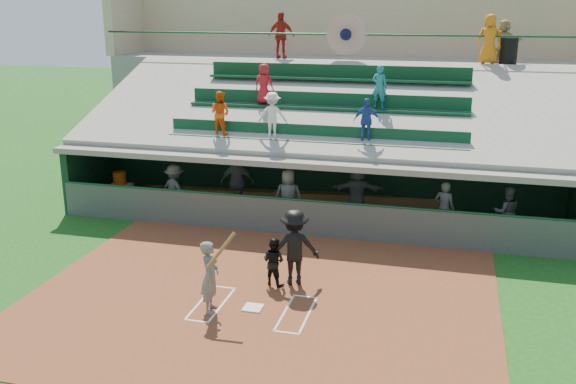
% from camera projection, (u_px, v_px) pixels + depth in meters
% --- Properties ---
extents(ground, '(100.00, 100.00, 0.00)m').
position_uv_depth(ground, '(253.00, 309.00, 14.73)').
color(ground, '#154914').
rests_on(ground, ground).
extents(dirt_slab, '(11.00, 9.00, 0.02)m').
position_uv_depth(dirt_slab, '(259.00, 299.00, 15.19)').
color(dirt_slab, brown).
rests_on(dirt_slab, ground).
extents(home_plate, '(0.43, 0.43, 0.03)m').
position_uv_depth(home_plate, '(253.00, 308.00, 14.72)').
color(home_plate, silver).
rests_on(home_plate, dirt_slab).
extents(batters_box_chalk, '(2.65, 1.85, 0.01)m').
position_uv_depth(batters_box_chalk, '(253.00, 308.00, 14.73)').
color(batters_box_chalk, white).
rests_on(batters_box_chalk, dirt_slab).
extents(dugout_floor, '(16.00, 3.50, 0.04)m').
position_uv_depth(dugout_floor, '(315.00, 217.00, 20.99)').
color(dugout_floor, gray).
rests_on(dugout_floor, ground).
extents(concourse_slab, '(20.00, 3.00, 4.60)m').
position_uv_depth(concourse_slab, '(350.00, 114.00, 26.61)').
color(concourse_slab, gray).
rests_on(concourse_slab, ground).
extents(grandstand, '(20.40, 10.40, 7.80)m').
position_uv_depth(grandstand, '(337.00, 128.00, 23.84)').
color(grandstand, '#4C514C').
rests_on(grandstand, ground).
extents(batter_at_plate, '(0.88, 0.76, 1.95)m').
position_uv_depth(batter_at_plate, '(210.00, 276.00, 14.37)').
color(batter_at_plate, '#5B5D58').
rests_on(batter_at_plate, dirt_slab).
extents(catcher, '(0.70, 0.62, 1.22)m').
position_uv_depth(catcher, '(274.00, 261.00, 15.82)').
color(catcher, black).
rests_on(catcher, dirt_slab).
extents(home_umpire, '(1.41, 1.09, 1.92)m').
position_uv_depth(home_umpire, '(294.00, 247.00, 15.79)').
color(home_umpire, black).
rests_on(home_umpire, dirt_slab).
extents(dugout_bench, '(13.26, 1.91, 0.40)m').
position_uv_depth(dugout_bench, '(329.00, 199.00, 22.18)').
color(dugout_bench, olive).
rests_on(dugout_bench, dugout_floor).
extents(white_table, '(0.87, 0.72, 0.67)m').
position_uv_depth(white_table, '(122.00, 194.00, 22.27)').
color(white_table, silver).
rests_on(white_table, dugout_floor).
extents(water_cooler, '(0.45, 0.45, 0.45)m').
position_uv_depth(water_cooler, '(119.00, 178.00, 22.18)').
color(water_cooler, '#C44D0B').
rests_on(water_cooler, white_table).
extents(dugout_player_a, '(1.24, 1.01, 1.68)m').
position_uv_depth(dugout_player_a, '(175.00, 190.00, 20.99)').
color(dugout_player_a, '#525450').
rests_on(dugout_player_a, dugout_floor).
extents(dugout_player_b, '(1.21, 0.70, 1.93)m').
position_uv_depth(dugout_player_b, '(237.00, 182.00, 21.37)').
color(dugout_player_b, '#575A55').
rests_on(dugout_player_b, dugout_floor).
extents(dugout_player_c, '(0.92, 0.67, 1.76)m').
position_uv_depth(dugout_player_c, '(288.00, 197.00, 20.10)').
color(dugout_player_c, '#5F625D').
rests_on(dugout_player_c, dugout_floor).
extents(dugout_player_d, '(1.73, 0.79, 1.80)m').
position_uv_depth(dugout_player_d, '(357.00, 191.00, 20.61)').
color(dugout_player_d, '#5F625C').
rests_on(dugout_player_d, dugout_floor).
extents(dugout_player_e, '(0.67, 0.52, 1.65)m').
position_uv_depth(dugout_player_e, '(444.00, 208.00, 19.12)').
color(dugout_player_e, '#5A5C57').
rests_on(dugout_player_e, dugout_floor).
extents(dugout_player_f, '(0.83, 0.69, 1.55)m').
position_uv_depth(dugout_player_f, '(506.00, 212.00, 18.95)').
color(dugout_player_f, '#5C5F5A').
rests_on(dugout_player_f, dugout_floor).
extents(trash_bin, '(0.63, 0.63, 0.95)m').
position_uv_depth(trash_bin, '(508.00, 51.00, 23.30)').
color(trash_bin, black).
rests_on(trash_bin, concourse_slab).
extents(concourse_staff_a, '(1.08, 0.50, 1.81)m').
position_uv_depth(concourse_staff_a, '(281.00, 35.00, 25.51)').
color(concourse_staff_a, '#A61E13').
rests_on(concourse_staff_a, concourse_slab).
extents(concourse_staff_b, '(0.88, 0.58, 1.78)m').
position_uv_depth(concourse_staff_b, '(489.00, 39.00, 23.14)').
color(concourse_staff_b, orange).
rests_on(concourse_staff_b, concourse_slab).
extents(concourse_staff_c, '(1.53, 0.79, 1.58)m').
position_uv_depth(concourse_staff_c, '(504.00, 41.00, 23.75)').
color(concourse_staff_c, tan).
rests_on(concourse_staff_c, concourse_slab).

